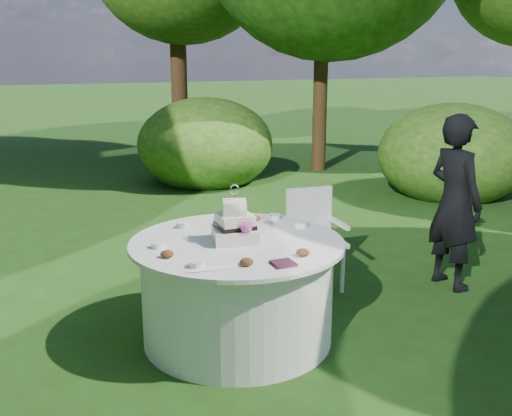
{
  "coord_description": "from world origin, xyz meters",
  "views": [
    {
      "loc": [
        -1.48,
        -3.86,
        2.09
      ],
      "look_at": [
        0.15,
        0.0,
        1.0
      ],
      "focal_mm": 42.0,
      "sensor_mm": 36.0,
      "label": 1
    }
  ],
  "objects_px": {
    "napkins": "(283,263)",
    "table": "(237,290)",
    "chair": "(314,231)",
    "guest": "(455,202)",
    "cake": "(235,226)"
  },
  "relations": [
    {
      "from": "napkins",
      "to": "cake",
      "type": "height_order",
      "value": "cake"
    },
    {
      "from": "napkins",
      "to": "chair",
      "type": "bearing_deg",
      "value": 54.72
    },
    {
      "from": "guest",
      "to": "cake",
      "type": "relative_size",
      "value": 3.73
    },
    {
      "from": "napkins",
      "to": "table",
      "type": "relative_size",
      "value": 0.09
    },
    {
      "from": "napkins",
      "to": "table",
      "type": "bearing_deg",
      "value": 98.85
    },
    {
      "from": "cake",
      "to": "chair",
      "type": "height_order",
      "value": "cake"
    },
    {
      "from": "cake",
      "to": "table",
      "type": "bearing_deg",
      "value": 19.48
    },
    {
      "from": "napkins",
      "to": "cake",
      "type": "relative_size",
      "value": 0.33
    },
    {
      "from": "guest",
      "to": "napkins",
      "type": "bearing_deg",
      "value": 107.11
    },
    {
      "from": "table",
      "to": "guest",
      "type": "bearing_deg",
      "value": 6.14
    },
    {
      "from": "guest",
      "to": "chair",
      "type": "relative_size",
      "value": 1.76
    },
    {
      "from": "table",
      "to": "chair",
      "type": "distance_m",
      "value": 1.27
    },
    {
      "from": "table",
      "to": "chair",
      "type": "xyz_separation_m",
      "value": [
        1.03,
        0.74,
        0.13
      ]
    },
    {
      "from": "guest",
      "to": "table",
      "type": "bearing_deg",
      "value": 91.75
    },
    {
      "from": "cake",
      "to": "chair",
      "type": "relative_size",
      "value": 0.47
    }
  ]
}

